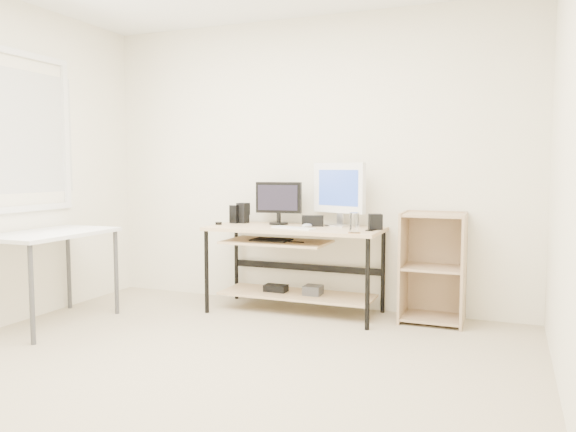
# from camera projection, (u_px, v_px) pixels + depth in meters

# --- Properties ---
(room) EXTENTS (4.01, 4.01, 2.62)m
(room) POSITION_uv_depth(u_px,v_px,m) (177.00, 158.00, 3.33)
(room) COLOR #BAAC8F
(room) RESTS_ON ground
(desk) EXTENTS (1.50, 0.65, 0.75)m
(desk) POSITION_uv_depth(u_px,v_px,m) (292.00, 251.00, 4.85)
(desk) COLOR #D5B687
(desk) RESTS_ON ground
(side_table) EXTENTS (0.60, 1.00, 0.75)m
(side_table) POSITION_uv_depth(u_px,v_px,m) (51.00, 242.00, 4.47)
(side_table) COLOR white
(side_table) RESTS_ON ground
(shelf_unit) EXTENTS (0.50, 0.40, 0.90)m
(shelf_unit) POSITION_uv_depth(u_px,v_px,m) (433.00, 267.00, 4.58)
(shelf_unit) COLOR tan
(shelf_unit) RESTS_ON ground
(black_monitor) EXTENTS (0.42, 0.17, 0.38)m
(black_monitor) POSITION_uv_depth(u_px,v_px,m) (279.00, 200.00, 5.02)
(black_monitor) COLOR black
(black_monitor) RESTS_ON desk
(white_imac) EXTENTS (0.50, 0.22, 0.55)m
(white_imac) POSITION_uv_depth(u_px,v_px,m) (339.00, 190.00, 4.86)
(white_imac) COLOR silver
(white_imac) RESTS_ON desk
(keyboard) EXTENTS (0.40, 0.21, 0.01)m
(keyboard) POSITION_uv_depth(u_px,v_px,m) (293.00, 228.00, 4.68)
(keyboard) COLOR white
(keyboard) RESTS_ON desk
(mouse) EXTENTS (0.10, 0.13, 0.04)m
(mouse) POSITION_uv_depth(u_px,v_px,m) (307.00, 226.00, 4.73)
(mouse) COLOR #BABAC0
(mouse) RESTS_ON desk
(center_speaker) EXTENTS (0.20, 0.14, 0.09)m
(center_speaker) POSITION_uv_depth(u_px,v_px,m) (313.00, 221.00, 4.88)
(center_speaker) COLOR black
(center_speaker) RESTS_ON desk
(speaker_left) EXTENTS (0.11, 0.11, 0.19)m
(speaker_left) POSITION_uv_depth(u_px,v_px,m) (243.00, 213.00, 5.16)
(speaker_left) COLOR black
(speaker_left) RESTS_ON desk
(speaker_right) EXTENTS (0.14, 0.14, 0.13)m
(speaker_right) POSITION_uv_depth(u_px,v_px,m) (375.00, 222.00, 4.63)
(speaker_right) COLOR black
(speaker_right) RESTS_ON desk
(audio_controller) EXTENTS (0.09, 0.07, 0.17)m
(audio_controller) POSITION_uv_depth(u_px,v_px,m) (234.00, 214.00, 5.15)
(audio_controller) COLOR black
(audio_controller) RESTS_ON desk
(volume_puck) EXTENTS (0.06, 0.06, 0.02)m
(volume_puck) POSITION_uv_depth(u_px,v_px,m) (219.00, 223.00, 5.03)
(volume_puck) COLOR black
(volume_puck) RESTS_ON desk
(smartphone) EXTENTS (0.07, 0.12, 0.01)m
(smartphone) POSITION_uv_depth(u_px,v_px,m) (371.00, 230.00, 4.55)
(smartphone) COLOR black
(smartphone) RESTS_ON desk
(coaster) EXTENTS (0.11, 0.11, 0.01)m
(coaster) POSITION_uv_depth(u_px,v_px,m) (354.00, 233.00, 4.37)
(coaster) COLOR #A6794B
(coaster) RESTS_ON desk
(drinking_glass) EXTENTS (0.09, 0.09, 0.15)m
(drinking_glass) POSITION_uv_depth(u_px,v_px,m) (354.00, 223.00, 4.36)
(drinking_glass) COLOR white
(drinking_glass) RESTS_ON coaster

